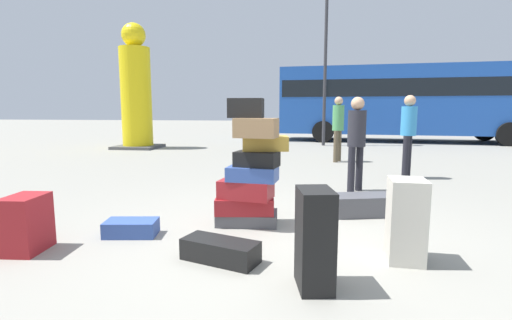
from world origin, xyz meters
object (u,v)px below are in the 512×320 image
at_px(suitcase_tower, 251,176).
at_px(suitcase_cream_foreground_far, 406,220).
at_px(person_passerby_in_red, 338,123).
at_px(parked_bus, 408,98).
at_px(person_tourist_with_camera, 357,136).
at_px(suitcase_maroon_white_trunk, 26,224).
at_px(suitcase_black_left_side, 220,250).
at_px(suitcase_charcoal_foreground_near, 363,205).
at_px(suitcase_black_right_side, 315,239).
at_px(lamp_post, 326,22).
at_px(suitcase_navy_behind_tower, 131,228).
at_px(person_bearded_onlooker, 408,129).
at_px(yellow_dummy_statue, 136,94).

xyz_separation_m(suitcase_tower, suitcase_cream_foreground_far, (1.57, -0.85, -0.22)).
bearing_deg(person_passerby_in_red, parked_bus, -179.89).
xyz_separation_m(suitcase_tower, person_tourist_with_camera, (1.47, 2.09, 0.34)).
height_order(suitcase_maroon_white_trunk, suitcase_black_left_side, suitcase_maroon_white_trunk).
relative_size(suitcase_charcoal_foreground_near, suitcase_black_left_side, 1.11).
height_order(suitcase_tower, person_passerby_in_red, person_passerby_in_red).
height_order(suitcase_black_right_side, lamp_post, lamp_post).
distance_m(suitcase_tower, person_passerby_in_red, 5.89).
relative_size(suitcase_tower, person_tourist_with_camera, 0.95).
height_order(suitcase_maroon_white_trunk, person_tourist_with_camera, person_tourist_with_camera).
bearing_deg(suitcase_navy_behind_tower, suitcase_black_right_side, -33.65).
bearing_deg(person_passerby_in_red, person_tourist_with_camera, 27.35).
xyz_separation_m(suitcase_black_right_side, suitcase_black_left_side, (-0.85, 0.40, -0.29)).
xyz_separation_m(suitcase_black_left_side, lamp_post, (1.37, 11.25, 4.47)).
distance_m(suitcase_tower, parked_bus, 13.38).
relative_size(suitcase_black_left_side, person_tourist_with_camera, 0.45).
distance_m(suitcase_navy_behind_tower, person_tourist_with_camera, 3.89).
distance_m(person_tourist_with_camera, parked_bus, 10.90).
bearing_deg(suitcase_cream_foreground_far, person_bearded_onlooker, 79.47).
xyz_separation_m(suitcase_tower, parked_bus, (4.84, 12.41, 1.23)).
bearing_deg(yellow_dummy_statue, suitcase_tower, -56.95).
distance_m(suitcase_tower, person_bearded_onlooker, 4.38).
bearing_deg(suitcase_tower, suitcase_cream_foreground_far, -28.31).
relative_size(person_tourist_with_camera, parked_bus, 0.15).
relative_size(person_passerby_in_red, lamp_post, 0.24).
relative_size(suitcase_charcoal_foreground_near, suitcase_navy_behind_tower, 1.43).
height_order(person_tourist_with_camera, lamp_post, lamp_post).
bearing_deg(suitcase_charcoal_foreground_near, suitcase_cream_foreground_far, -98.06).
xyz_separation_m(suitcase_tower, lamp_post, (1.26, 10.16, 3.96)).
bearing_deg(yellow_dummy_statue, suitcase_charcoal_foreground_near, -48.24).
distance_m(suitcase_tower, suitcase_black_left_side, 1.21).
height_order(suitcase_cream_foreground_far, person_tourist_with_camera, person_tourist_with_camera).
relative_size(suitcase_maroon_white_trunk, person_tourist_with_camera, 0.35).
xyz_separation_m(suitcase_cream_foreground_far, yellow_dummy_statue, (-6.94, 9.09, 1.55)).
relative_size(suitcase_maroon_white_trunk, yellow_dummy_statue, 0.13).
xyz_separation_m(suitcase_black_right_side, lamp_post, (0.52, 11.64, 4.17)).
height_order(suitcase_navy_behind_tower, person_bearded_onlooker, person_bearded_onlooker).
xyz_separation_m(suitcase_tower, suitcase_navy_behind_tower, (-1.26, -0.55, -0.52)).
height_order(suitcase_black_left_side, person_bearded_onlooker, person_bearded_onlooker).
bearing_deg(suitcase_black_right_side, person_tourist_with_camera, 67.46).
height_order(person_bearded_onlooker, lamp_post, lamp_post).
height_order(suitcase_tower, suitcase_black_right_side, suitcase_tower).
xyz_separation_m(suitcase_maroon_white_trunk, parked_bus, (6.89, 13.54, 1.56)).
bearing_deg(suitcase_navy_behind_tower, suitcase_black_left_side, -33.82).
bearing_deg(suitcase_cream_foreground_far, suitcase_black_right_side, -139.09).
distance_m(suitcase_navy_behind_tower, person_bearded_onlooker, 5.68).
bearing_deg(suitcase_cream_foreground_far, suitcase_charcoal_foreground_near, 99.55).
height_order(suitcase_maroon_white_trunk, suitcase_navy_behind_tower, suitcase_maroon_white_trunk).
distance_m(suitcase_charcoal_foreground_near, suitcase_maroon_white_trunk, 3.90).
bearing_deg(person_bearded_onlooker, person_tourist_with_camera, -13.60).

